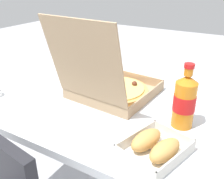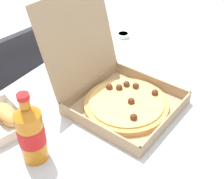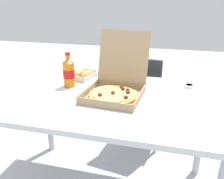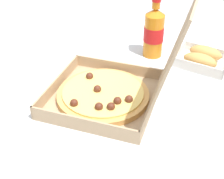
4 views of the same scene
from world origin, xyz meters
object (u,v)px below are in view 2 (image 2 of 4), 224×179
chair (19,89)px  dipping_sauce_cup (123,35)px  pizza_box_open (118,93)px  cola_bottle (31,133)px

chair → dipping_sauce_cup: size_ratio=14.82×
pizza_box_open → cola_bottle: size_ratio=1.88×
chair → dipping_sauce_cup: 0.58m
pizza_box_open → cola_bottle: (-0.32, 0.07, 0.05)m
cola_bottle → dipping_sauce_cup: (0.75, 0.17, -0.08)m
cola_bottle → dipping_sauce_cup: cola_bottle is taller
pizza_box_open → cola_bottle: pizza_box_open is taller
cola_bottle → dipping_sauce_cup: 0.78m
cola_bottle → dipping_sauce_cup: bearing=12.8°
dipping_sauce_cup → cola_bottle: bearing=-167.2°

